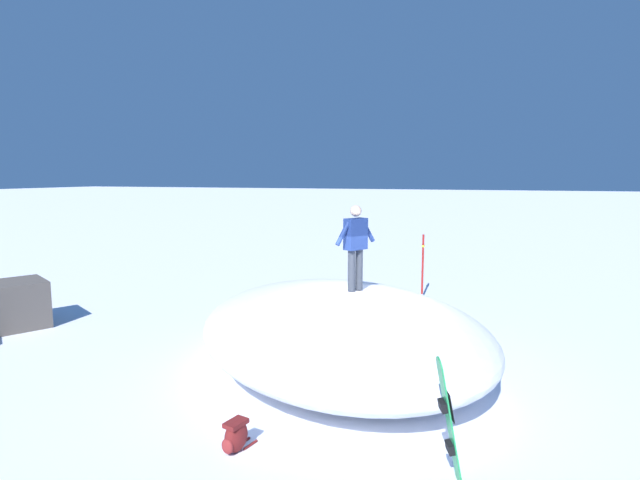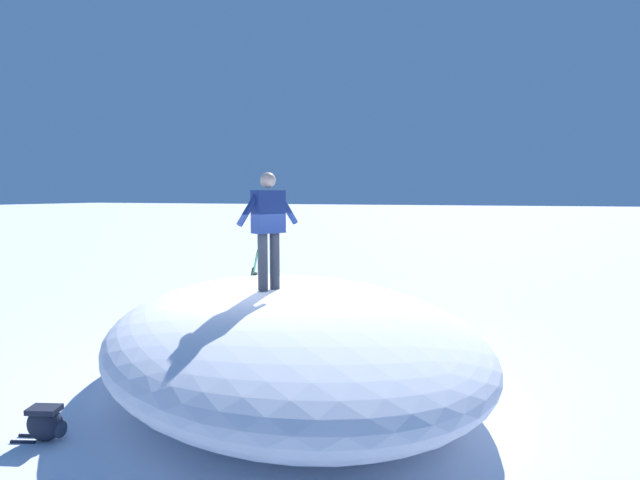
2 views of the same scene
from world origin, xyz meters
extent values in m
plane|color=white|center=(0.00, 0.00, 0.00)|extent=(240.00, 240.00, 0.00)
ellipsoid|color=white|center=(0.07, 0.53, 0.72)|extent=(8.42, 8.27, 1.43)
cylinder|color=#333842|center=(0.43, 0.29, 1.83)|extent=(0.14, 0.14, 0.80)
cylinder|color=#333842|center=(0.25, 0.39, 1.83)|extent=(0.14, 0.14, 0.80)
cube|color=navy|center=(0.34, 0.34, 2.53)|extent=(0.49, 0.42, 0.59)
sphere|color=beige|center=(0.34, 0.34, 2.96)|extent=(0.22, 0.22, 0.22)
cylinder|color=navy|center=(0.61, 0.18, 2.58)|extent=(0.37, 0.27, 0.49)
cylinder|color=navy|center=(0.07, 0.50, 2.58)|extent=(0.37, 0.27, 0.49)
cube|color=#1E8C47|center=(-3.08, -1.75, 0.72)|extent=(0.35, 0.37, 1.44)
cylinder|color=#1E8C47|center=(-3.13, -1.62, 1.44)|extent=(0.27, 0.15, 0.26)
cube|color=black|center=(-3.09, -1.74, 0.98)|extent=(0.23, 0.15, 0.35)
cube|color=black|center=(-3.11, -1.67, 0.98)|extent=(0.21, 0.15, 0.12)
cube|color=black|center=(-3.08, -1.76, 0.46)|extent=(0.21, 0.15, 0.12)
ellipsoid|color=#1E2333|center=(2.58, -1.38, 0.20)|extent=(0.36, 0.45, 0.39)
ellipsoid|color=#2B3144|center=(2.53, -1.21, 0.14)|extent=(0.22, 0.16, 0.19)
cube|color=#1E2333|center=(2.58, -1.38, 0.36)|extent=(0.30, 0.38, 0.06)
cylinder|color=#1E2333|center=(2.57, -1.61, 0.01)|extent=(0.11, 0.28, 0.04)
cylinder|color=#1E2333|center=(2.71, -1.57, 0.01)|extent=(0.11, 0.28, 0.04)
ellipsoid|color=maroon|center=(-3.29, 0.96, 0.22)|extent=(0.42, 0.32, 0.43)
ellipsoid|color=maroon|center=(-3.45, 1.00, 0.15)|extent=(0.14, 0.20, 0.21)
cube|color=maroon|center=(-3.29, 0.96, 0.40)|extent=(0.35, 0.27, 0.06)
cylinder|color=maroon|center=(-3.10, 0.85, 0.01)|extent=(0.26, 0.10, 0.04)
cylinder|color=maroon|center=(-3.07, 0.98, 0.01)|extent=(0.26, 0.10, 0.04)
camera|label=1|loc=(-8.82, -2.16, 3.64)|focal=28.27mm
camera|label=2|loc=(6.52, 3.32, 2.77)|focal=27.54mm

